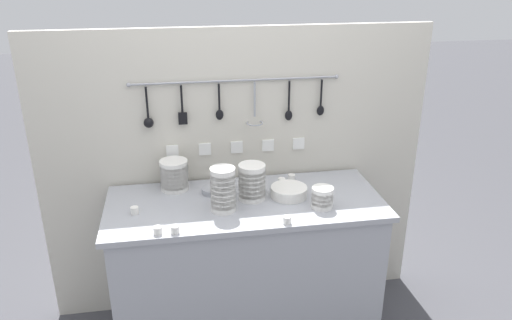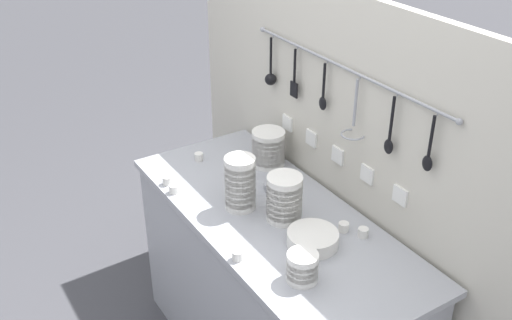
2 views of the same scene
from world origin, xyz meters
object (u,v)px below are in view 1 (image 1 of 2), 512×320
Objects in this scene: bowl_stack_short_front at (174,175)px; plate_stack at (289,192)px; cup_beside_plates at (287,220)px; cup_front_right at (175,229)px; steel_mixing_bowl at (213,190)px; cup_mid_row at (158,230)px; bowl_stack_nested_right at (223,190)px; cup_edge_far at (135,210)px; cup_by_caddy at (282,181)px; cup_centre at (292,178)px; bowl_stack_tall_left at (252,182)px; bowl_stack_back_corner at (322,197)px.

plate_stack is at bearing -18.03° from bowl_stack_short_front.
plate_stack reaches higher than cup_beside_plates.
plate_stack is 0.69m from cup_front_right.
plate_stack is at bearing 75.02° from cup_beside_plates.
cup_mid_row is (-0.30, -0.40, 0.00)m from steel_mixing_bowl.
bowl_stack_short_front is at bearing 137.64° from cup_beside_plates.
cup_front_right reaches higher than steel_mixing_bowl.
bowl_stack_nested_right is at bearing 36.70° from cup_front_right.
cup_edge_far and cup_by_caddy have the same top height.
cup_front_right is 0.85m from cup_centre.
bowl_stack_tall_left reaches higher than cup_centre.
bowl_stack_tall_left is 4.79× the size of cup_by_caddy.
bowl_stack_back_corner is 0.35m from cup_by_caddy.
cup_centre is (0.07, 0.04, 0.00)m from cup_by_caddy.
plate_stack is 4.80× the size of cup_by_caddy.
bowl_stack_tall_left reaches higher than cup_beside_plates.
cup_front_right is (0.08, -0.01, 0.00)m from cup_mid_row.
cup_by_caddy is (0.71, 0.45, 0.00)m from cup_mid_row.
bowl_stack_nested_right is (-0.52, 0.05, 0.06)m from bowl_stack_back_corner.
bowl_stack_nested_right is 0.37m from cup_beside_plates.
cup_by_caddy is 1.00× the size of cup_beside_plates.
cup_by_caddy is at bearing 35.28° from bowl_stack_nested_right.
bowl_stack_short_front reaches higher than cup_beside_plates.
bowl_stack_back_corner is at bearing -64.72° from cup_by_caddy.
cup_edge_far is (-0.21, -0.26, -0.07)m from bowl_stack_short_front.
cup_by_caddy is at bearing 6.10° from steel_mixing_bowl.
cup_edge_far is (-0.12, 0.22, 0.00)m from cup_mid_row.
cup_front_right is 1.00× the size of cup_by_caddy.
cup_edge_far is (-0.62, -0.07, -0.08)m from bowl_stack_tall_left.
bowl_stack_short_front is 0.87× the size of bowl_stack_tall_left.
bowl_stack_short_front reaches higher than cup_mid_row.
cup_mid_row is (-0.51, -0.29, -0.08)m from bowl_stack_tall_left.
cup_mid_row is 1.00× the size of cup_beside_plates.
bowl_stack_back_corner reaches higher than cup_by_caddy.
cup_mid_row is 0.08m from cup_front_right.
plate_stack is (-0.14, 0.16, -0.03)m from bowl_stack_back_corner.
bowl_stack_nested_right is 0.40m from plate_stack.
cup_front_right is (-0.01, -0.49, -0.07)m from bowl_stack_short_front.
bowl_stack_short_front is 4.17× the size of cup_by_caddy.
steel_mixing_bowl is 0.41m from cup_by_caddy.
bowl_stack_back_corner is 2.73× the size of cup_beside_plates.
plate_stack is at bearing -88.01° from cup_by_caddy.
bowl_stack_nested_right is at bearing -145.42° from cup_centre.
bowl_stack_back_corner is at bearing -77.54° from cup_centre.
steel_mixing_bowl is at bearing 129.10° from cup_beside_plates.
cup_edge_far and cup_beside_plates have the same top height.
cup_edge_far is 0.85m from cup_by_caddy.
bowl_stack_nested_right is at bearing -51.04° from bowl_stack_short_front.
plate_stack reaches higher than cup_edge_far.
steel_mixing_bowl is 3.05× the size of cup_mid_row.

